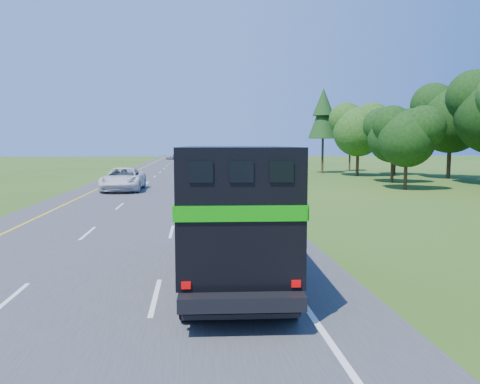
% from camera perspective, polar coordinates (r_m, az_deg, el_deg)
% --- Properties ---
extents(road, '(15.00, 260.00, 0.04)m').
position_cam_1_polar(road, '(51.07, -8.85, 1.40)').
color(road, '#38383A').
rests_on(road, ground).
extents(lane_markings, '(11.15, 260.00, 0.01)m').
position_cam_1_polar(lane_markings, '(51.07, -8.85, 1.42)').
color(lane_markings, yellow).
rests_on(lane_markings, road).
extents(horse_truck, '(3.10, 8.80, 3.84)m').
position_cam_1_polar(horse_truck, '(13.33, -0.73, -2.13)').
color(horse_truck, black).
rests_on(horse_truck, road).
extents(white_suv, '(3.20, 6.94, 1.93)m').
position_cam_1_polar(white_suv, '(40.61, -14.04, 1.54)').
color(white_suv, silver).
rests_on(white_suv, road).
extents(far_car, '(2.25, 4.82, 1.60)m').
position_cam_1_polar(far_car, '(120.45, -8.51, 4.34)').
color(far_car, '#B4B5BC').
rests_on(far_car, road).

